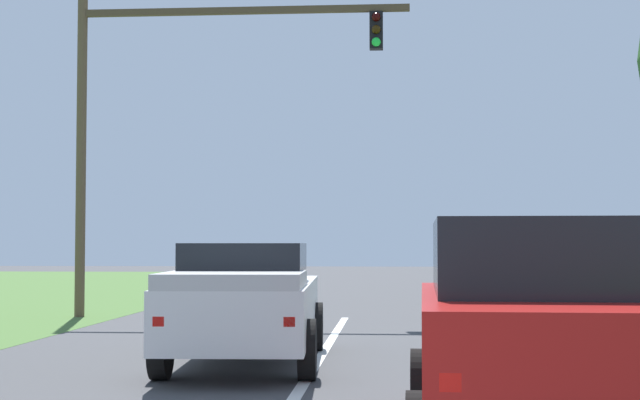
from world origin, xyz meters
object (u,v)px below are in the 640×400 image
Objects in this scene: pickup_truck_lead at (247,301)px; crossing_suv_far at (546,275)px; red_suv_near at (537,330)px; traffic_light at (166,98)px.

pickup_truck_lead is 1.26× the size of crossing_suv_far.
pickup_truck_lead reaches higher than crossing_suv_far.
pickup_truck_lead is (-3.39, 5.61, -0.10)m from red_suv_near.
pickup_truck_lead is at bearing 121.11° from red_suv_near.
crossing_suv_far is (2.82, 17.30, -0.10)m from red_suv_near.
red_suv_near is 17.53m from crossing_suv_far.
red_suv_near is 6.55m from pickup_truck_lead.
crossing_suv_far is (9.55, 2.92, -4.40)m from traffic_light.
crossing_suv_far is (6.20, 11.69, 0.00)m from pickup_truck_lead.
pickup_truck_lead is 10.37m from traffic_light.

